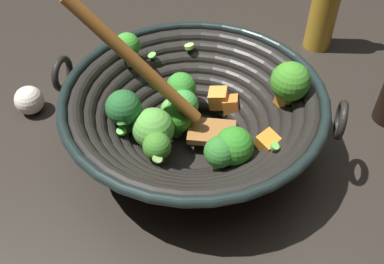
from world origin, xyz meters
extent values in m
plane|color=#28231E|center=(0.00, 0.00, 0.00)|extent=(4.00, 4.00, 0.00)
cylinder|color=black|center=(0.00, 0.00, 0.01)|extent=(0.13, 0.13, 0.01)
torus|color=black|center=(0.00, 0.00, 0.02)|extent=(0.18, 0.18, 0.03)
torus|color=black|center=(0.00, 0.00, 0.03)|extent=(0.21, 0.21, 0.03)
torus|color=black|center=(0.00, 0.00, 0.05)|extent=(0.24, 0.24, 0.03)
torus|color=black|center=(0.00, 0.00, 0.06)|extent=(0.27, 0.27, 0.03)
torus|color=black|center=(0.00, 0.00, 0.07)|extent=(0.30, 0.30, 0.03)
torus|color=black|center=(0.00, 0.00, 0.08)|extent=(0.33, 0.33, 0.03)
torus|color=black|center=(0.00, 0.00, 0.09)|extent=(0.36, 0.36, 0.03)
torus|color=black|center=(0.00, 0.00, 0.10)|extent=(0.38, 0.38, 0.01)
torus|color=black|center=(0.11, 0.17, 0.10)|extent=(0.05, 0.04, 0.05)
torus|color=black|center=(-0.11, -0.17, 0.10)|extent=(0.05, 0.04, 0.05)
cylinder|color=#64A83E|center=(-0.04, -0.02, 0.03)|extent=(0.02, 0.02, 0.02)
sphere|color=#579D41|center=(-0.04, -0.02, 0.05)|extent=(0.04, 0.04, 0.04)
cylinder|color=#6CA34B|center=(0.01, -0.06, 0.04)|extent=(0.02, 0.02, 0.01)
sphere|color=#539E3C|center=(0.01, -0.06, 0.07)|extent=(0.06, 0.06, 0.06)
cylinder|color=#7ABA56|center=(-0.03, -0.01, 0.04)|extent=(0.03, 0.03, 0.01)
sphere|color=green|center=(-0.03, -0.01, 0.06)|extent=(0.05, 0.05, 0.05)
cylinder|color=#669F4F|center=(0.08, 0.01, 0.04)|extent=(0.03, 0.03, 0.02)
sphere|color=#2F732B|center=(0.08, 0.01, 0.07)|extent=(0.04, 0.04, 0.04)
cylinder|color=#79A653|center=(0.08, 0.03, 0.04)|extent=(0.03, 0.03, 0.02)
sphere|color=#2D7F21|center=(0.08, 0.03, 0.07)|extent=(0.05, 0.05, 0.05)
cylinder|color=#6C9E4C|center=(-0.02, -0.02, 0.02)|extent=(0.02, 0.02, 0.02)
sphere|color=#256717|center=(-0.02, -0.02, 0.05)|extent=(0.05, 0.05, 0.05)
cylinder|color=#6EAC47|center=(0.03, 0.13, 0.09)|extent=(0.03, 0.03, 0.02)
sphere|color=#3C8624|center=(0.03, 0.13, 0.12)|extent=(0.06, 0.06, 0.06)
cylinder|color=#569C4C|center=(-0.02, -0.10, 0.06)|extent=(0.04, 0.04, 0.03)
sphere|color=#24612C|center=(-0.02, -0.10, 0.09)|extent=(0.05, 0.05, 0.05)
cylinder|color=#78BA45|center=(-0.06, 0.00, 0.04)|extent=(0.02, 0.02, 0.02)
sphere|color=#32852A|center=(-0.06, 0.00, 0.07)|extent=(0.05, 0.05, 0.05)
cylinder|color=#65A237|center=(-0.12, -0.07, 0.09)|extent=(0.01, 0.02, 0.02)
sphere|color=green|center=(-0.12, -0.07, 0.12)|extent=(0.04, 0.04, 0.04)
cylinder|color=#88AF51|center=(0.04, -0.07, 0.04)|extent=(0.02, 0.02, 0.02)
sphere|color=#3A7826|center=(0.04, -0.07, 0.07)|extent=(0.04, 0.04, 0.04)
cube|color=#BC7A26|center=(0.02, 0.13, 0.08)|extent=(0.03, 0.03, 0.02)
cube|color=orange|center=(-0.03, 0.07, 0.04)|extent=(0.04, 0.03, 0.03)
cube|color=orange|center=(0.08, 0.08, 0.07)|extent=(0.04, 0.04, 0.03)
cube|color=orange|center=(-0.05, 0.06, 0.05)|extent=(0.04, 0.04, 0.03)
cylinder|color=#56B247|center=(0.00, -0.11, 0.07)|extent=(0.02, 0.02, 0.01)
cylinder|color=#56B247|center=(0.00, -0.10, 0.08)|extent=(0.01, 0.01, 0.01)
cylinder|color=#6BC651|center=(0.11, 0.07, 0.09)|extent=(0.02, 0.02, 0.01)
cylinder|color=#6BC651|center=(-0.13, -0.03, 0.09)|extent=(0.01, 0.02, 0.01)
cylinder|color=#56B247|center=(-0.04, -0.03, 0.04)|extent=(0.01, 0.01, 0.01)
cylinder|color=#99D166|center=(0.06, -0.07, 0.06)|extent=(0.02, 0.02, 0.01)
cylinder|color=#6BC651|center=(0.01, 0.05, 0.03)|extent=(0.02, 0.02, 0.01)
cylinder|color=#99D166|center=(-0.13, 0.04, 0.09)|extent=(0.02, 0.02, 0.01)
cube|color=brown|center=(0.01, 0.02, 0.04)|extent=(0.08, 0.08, 0.01)
cylinder|color=#975923|center=(-0.03, -0.07, 0.15)|extent=(0.09, 0.16, 0.19)
cylinder|color=#AD7F23|center=(-0.19, 0.32, 0.10)|extent=(0.05, 0.05, 0.20)
sphere|color=silver|center=(-0.16, -0.23, 0.02)|extent=(0.05, 0.05, 0.05)
camera|label=1|loc=(0.44, -0.15, 0.50)|focal=41.31mm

